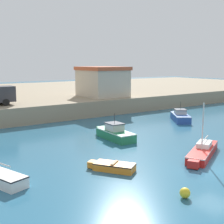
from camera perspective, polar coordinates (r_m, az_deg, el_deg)
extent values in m
plane|color=#28607F|center=(22.20, 18.22, -9.84)|extent=(200.00, 200.00, 0.00)
cube|color=gray|center=(56.47, -17.17, 2.61)|extent=(120.00, 40.00, 2.06)
cube|color=orange|center=(20.72, 0.45, -10.01)|extent=(2.43, 2.83, 0.49)
cube|color=orange|center=(21.30, -3.58, -9.49)|extent=(0.81, 0.78, 0.42)
cube|color=black|center=(20.66, 0.45, -9.47)|extent=(2.45, 2.86, 0.07)
cube|color=#997F5B|center=(20.63, 0.45, -9.26)|extent=(0.92, 0.71, 0.08)
cube|color=red|center=(24.74, 16.24, -7.04)|extent=(5.63, 3.87, 0.61)
cube|color=red|center=(21.79, 14.69, -9.18)|extent=(0.88, 0.93, 0.52)
cube|color=white|center=(24.67, 16.27, -6.45)|extent=(5.69, 3.91, 0.07)
cylinder|color=silver|center=(23.85, 16.27, -2.54)|extent=(0.10, 0.10, 3.52)
cylinder|color=silver|center=(25.20, 16.63, -4.75)|extent=(2.29, 1.29, 0.08)
cube|color=silver|center=(25.16, 16.53, -5.64)|extent=(1.94, 1.63, 0.36)
cube|color=#237A4C|center=(28.74, 0.68, -4.23)|extent=(1.88, 4.39, 0.80)
cube|color=#237A4C|center=(30.84, -1.84, -3.31)|extent=(0.95, 0.79, 0.68)
cube|color=white|center=(28.66, 0.68, -3.53)|extent=(1.90, 4.44, 0.07)
cube|color=silver|center=(28.76, 0.45, -2.77)|extent=(1.32, 1.57, 0.62)
cube|color=#2D333D|center=(28.69, 0.46, -2.09)|extent=(1.41, 1.71, 0.08)
cylinder|color=black|center=(28.60, 0.46, -1.12)|extent=(0.04, 0.04, 0.90)
cube|color=#284C9E|center=(38.45, 12.40, -1.00)|extent=(3.88, 4.53, 0.85)
cube|color=#284C9E|center=(40.93, 11.68, -0.37)|extent=(1.16, 1.12, 0.72)
cube|color=white|center=(38.39, 12.42, -0.43)|extent=(3.92, 4.58, 0.07)
cube|color=silver|center=(38.56, 12.37, 0.03)|extent=(1.89, 1.97, 0.48)
cube|color=#2D333D|center=(38.52, 12.38, 0.44)|extent=(2.04, 2.12, 0.08)
cylinder|color=black|center=(38.45, 12.41, 1.16)|extent=(0.04, 0.04, 0.90)
sphere|color=yellow|center=(17.25, 13.20, -14.20)|extent=(0.56, 0.56, 0.56)
cube|color=#BCB29E|center=(45.84, -1.75, 5.28)|extent=(5.57, 6.40, 3.82)
cube|color=#B25133|center=(45.74, -1.76, 7.98)|extent=(5.85, 6.72, 0.50)
cylinder|color=black|center=(37.89, -18.83, 1.69)|extent=(0.80, 0.29, 0.80)
cylinder|color=black|center=(39.70, -19.63, 1.97)|extent=(0.80, 0.29, 0.80)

